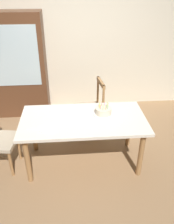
% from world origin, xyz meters
% --- Properties ---
extents(ground, '(6.40, 6.40, 0.00)m').
position_xyz_m(ground, '(0.00, 0.00, 0.00)').
color(ground, '#93704C').
extents(back_wall, '(6.40, 0.10, 2.60)m').
position_xyz_m(back_wall, '(0.00, 1.85, 1.30)').
color(back_wall, beige).
rests_on(back_wall, ground).
extents(dining_table, '(1.68, 0.85, 0.74)m').
position_xyz_m(dining_table, '(0.00, 0.00, 0.65)').
color(dining_table, silver).
rests_on(dining_table, ground).
extents(birthday_cake, '(0.28, 0.28, 0.17)m').
position_xyz_m(birthday_cake, '(0.28, 0.09, 0.79)').
color(birthday_cake, silver).
rests_on(birthday_cake, dining_table).
extents(plate_near_celebrant, '(0.22, 0.22, 0.01)m').
position_xyz_m(plate_near_celebrant, '(-0.46, -0.19, 0.75)').
color(plate_near_celebrant, white).
rests_on(plate_near_celebrant, dining_table).
extents(plate_far_side, '(0.22, 0.22, 0.01)m').
position_xyz_m(plate_far_side, '(-0.08, 0.19, 0.75)').
color(plate_far_side, white).
rests_on(plate_far_side, dining_table).
extents(fork_near_celebrant, '(0.18, 0.03, 0.01)m').
position_xyz_m(fork_near_celebrant, '(-0.62, -0.20, 0.74)').
color(fork_near_celebrant, silver).
rests_on(fork_near_celebrant, dining_table).
extents(fork_far_side, '(0.18, 0.03, 0.01)m').
position_xyz_m(fork_far_side, '(-0.24, 0.19, 0.74)').
color(fork_far_side, silver).
rests_on(fork_far_side, dining_table).
extents(fork_near_guest, '(0.18, 0.04, 0.01)m').
position_xyz_m(fork_near_guest, '(0.34, -0.19, 0.74)').
color(fork_near_guest, silver).
rests_on(fork_near_guest, dining_table).
extents(chair_spindle_back, '(0.49, 0.49, 0.95)m').
position_xyz_m(chair_spindle_back, '(0.17, 0.75, 0.46)').
color(chair_spindle_back, tan).
rests_on(chair_spindle_back, ground).
extents(china_cabinet, '(1.10, 0.45, 1.90)m').
position_xyz_m(china_cabinet, '(-1.14, 1.56, 0.95)').
color(china_cabinet, '#56331E').
rests_on(china_cabinet, ground).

